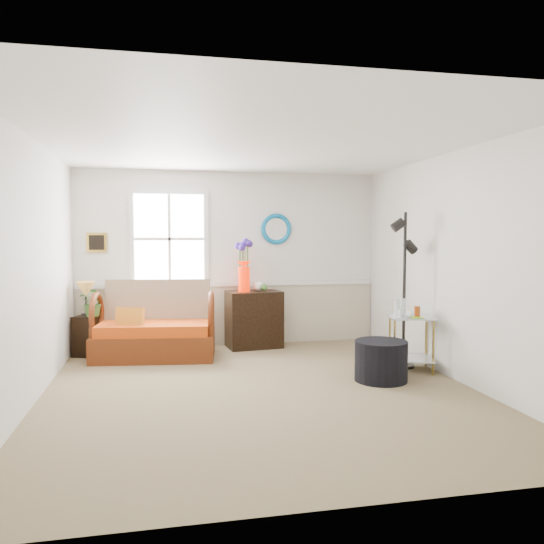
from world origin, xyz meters
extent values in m
cube|color=#7D6E52|center=(0.00, 0.00, 0.00)|extent=(4.50, 5.00, 0.01)
cube|color=white|center=(0.00, 0.00, 2.60)|extent=(4.50, 5.00, 0.01)
cube|color=silver|center=(0.00, 2.50, 1.30)|extent=(4.50, 0.01, 2.60)
cube|color=silver|center=(0.00, -2.50, 1.30)|extent=(4.50, 0.01, 2.60)
cube|color=silver|center=(-2.25, 0.00, 1.30)|extent=(0.01, 5.00, 2.60)
cube|color=silver|center=(2.25, 0.00, 1.30)|extent=(0.01, 5.00, 2.60)
cube|color=#B7AA92|center=(0.00, 2.48, 0.45)|extent=(4.46, 0.02, 0.90)
cube|color=white|center=(0.00, 2.47, 0.92)|extent=(4.46, 0.04, 0.06)
cube|color=#BA8D2F|center=(-1.92, 2.48, 1.55)|extent=(0.28, 0.03, 0.28)
torus|color=#0082B8|center=(0.70, 2.48, 1.75)|extent=(0.47, 0.07, 0.47)
imported|color=#3E712E|center=(-1.93, 2.04, 0.70)|extent=(0.52, 0.52, 0.31)
cylinder|color=black|center=(1.41, 0.11, 0.23)|extent=(0.59, 0.59, 0.46)
camera|label=1|loc=(-1.00, -5.43, 1.63)|focal=35.00mm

